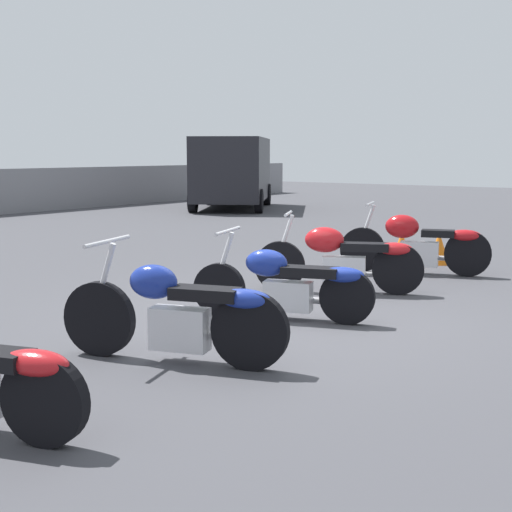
{
  "coord_description": "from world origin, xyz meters",
  "views": [
    {
      "loc": [
        -6.0,
        -4.15,
        1.73
      ],
      "look_at": [
        0.0,
        0.25,
        0.65
      ],
      "focal_mm": 50.0,
      "sensor_mm": 36.0,
      "label": 1
    }
  ],
  "objects_px": {
    "motorcycle_slot_1": "(178,313)",
    "motorcycle_slot_4": "(417,244)",
    "motorcycle_slot_2": "(287,284)",
    "parked_van": "(232,170)",
    "motorcycle_slot_3": "(342,259)",
    "traffic_cone_far": "(439,248)",
    "traffic_cone_near": "(402,246)"
  },
  "relations": [
    {
      "from": "motorcycle_slot_3",
      "to": "traffic_cone_near",
      "type": "bearing_deg",
      "value": -16.28
    },
    {
      "from": "motorcycle_slot_3",
      "to": "motorcycle_slot_4",
      "type": "height_order",
      "value": "motorcycle_slot_4"
    },
    {
      "from": "motorcycle_slot_1",
      "to": "parked_van",
      "type": "xyz_separation_m",
      "value": [
        13.25,
        9.82,
        0.79
      ]
    },
    {
      "from": "traffic_cone_far",
      "to": "motorcycle_slot_3",
      "type": "bearing_deg",
      "value": 178.26
    },
    {
      "from": "motorcycle_slot_2",
      "to": "traffic_cone_far",
      "type": "xyz_separation_m",
      "value": [
        4.53,
        0.17,
        -0.13
      ]
    },
    {
      "from": "motorcycle_slot_4",
      "to": "motorcycle_slot_1",
      "type": "bearing_deg",
      "value": 163.27
    },
    {
      "from": "parked_van",
      "to": "motorcycle_slot_4",
      "type": "bearing_deg",
      "value": -70.87
    },
    {
      "from": "motorcycle_slot_3",
      "to": "parked_van",
      "type": "bearing_deg",
      "value": 17.52
    },
    {
      "from": "parked_van",
      "to": "motorcycle_slot_2",
      "type": "bearing_deg",
      "value": -80.91
    },
    {
      "from": "traffic_cone_near",
      "to": "traffic_cone_far",
      "type": "relative_size",
      "value": 0.99
    },
    {
      "from": "motorcycle_slot_4",
      "to": "traffic_cone_far",
      "type": "bearing_deg",
      "value": -14.43
    },
    {
      "from": "motorcycle_slot_1",
      "to": "parked_van",
      "type": "bearing_deg",
      "value": 18.03
    },
    {
      "from": "traffic_cone_far",
      "to": "motorcycle_slot_2",
      "type": "bearing_deg",
      "value": -177.8
    },
    {
      "from": "motorcycle_slot_3",
      "to": "traffic_cone_far",
      "type": "bearing_deg",
      "value": -28.04
    },
    {
      "from": "motorcycle_slot_1",
      "to": "motorcycle_slot_4",
      "type": "relative_size",
      "value": 0.94
    },
    {
      "from": "motorcycle_slot_3",
      "to": "motorcycle_slot_4",
      "type": "xyz_separation_m",
      "value": [
        1.86,
        -0.17,
        0.01
      ]
    },
    {
      "from": "traffic_cone_near",
      "to": "parked_van",
      "type": "bearing_deg",
      "value": 51.9
    },
    {
      "from": "motorcycle_slot_3",
      "to": "traffic_cone_far",
      "type": "xyz_separation_m",
      "value": [
        2.91,
        -0.09,
        -0.17
      ]
    },
    {
      "from": "motorcycle_slot_3",
      "to": "parked_van",
      "type": "relative_size",
      "value": 0.4
    },
    {
      "from": "parked_van",
      "to": "motorcycle_slot_3",
      "type": "bearing_deg",
      "value": -77.37
    },
    {
      "from": "motorcycle_slot_1",
      "to": "motorcycle_slot_2",
      "type": "bearing_deg",
      "value": -14.57
    },
    {
      "from": "motorcycle_slot_3",
      "to": "motorcycle_slot_4",
      "type": "distance_m",
      "value": 1.87
    },
    {
      "from": "motorcycle_slot_1",
      "to": "traffic_cone_far",
      "type": "height_order",
      "value": "motorcycle_slot_1"
    },
    {
      "from": "motorcycle_slot_3",
      "to": "parked_van",
      "type": "distance_m",
      "value": 13.64
    },
    {
      "from": "motorcycle_slot_1",
      "to": "parked_van",
      "type": "height_order",
      "value": "parked_van"
    },
    {
      "from": "motorcycle_slot_3",
      "to": "traffic_cone_near",
      "type": "distance_m",
      "value": 2.87
    },
    {
      "from": "motorcycle_slot_3",
      "to": "traffic_cone_near",
      "type": "relative_size",
      "value": 3.8
    },
    {
      "from": "motorcycle_slot_2",
      "to": "motorcycle_slot_3",
      "type": "height_order",
      "value": "motorcycle_slot_3"
    },
    {
      "from": "motorcycle_slot_1",
      "to": "traffic_cone_far",
      "type": "bearing_deg",
      "value": -15.82
    },
    {
      "from": "motorcycle_slot_1",
      "to": "motorcycle_slot_4",
      "type": "distance_m",
      "value": 5.28
    },
    {
      "from": "motorcycle_slot_1",
      "to": "motorcycle_slot_2",
      "type": "height_order",
      "value": "motorcycle_slot_1"
    },
    {
      "from": "motorcycle_slot_2",
      "to": "parked_van",
      "type": "height_order",
      "value": "parked_van"
    }
  ]
}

